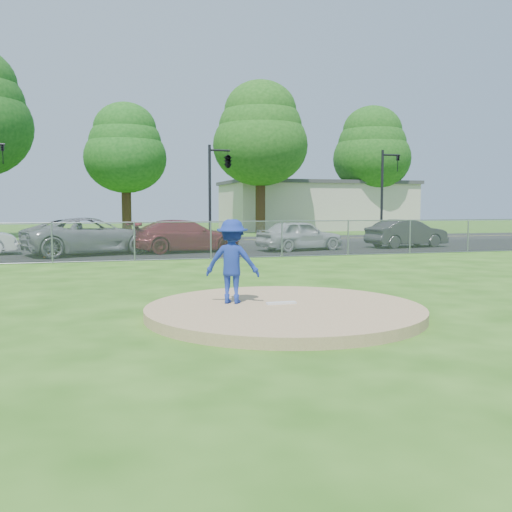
% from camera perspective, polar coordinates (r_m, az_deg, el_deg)
% --- Properties ---
extents(ground, '(120.00, 120.00, 0.00)m').
position_cam_1_polar(ground, '(20.78, -6.12, -0.87)').
color(ground, '#275813').
rests_on(ground, ground).
extents(pitchers_mound, '(5.40, 5.40, 0.20)m').
position_cam_1_polar(pitchers_mound, '(11.14, 2.86, -5.49)').
color(pitchers_mound, tan).
rests_on(pitchers_mound, ground).
extents(pitching_rubber, '(0.60, 0.15, 0.04)m').
position_cam_1_polar(pitching_rubber, '(11.31, 2.54, -4.72)').
color(pitching_rubber, white).
rests_on(pitching_rubber, pitchers_mound).
extents(chain_link_fence, '(40.00, 0.06, 1.50)m').
position_cam_1_polar(chain_link_fence, '(22.69, -7.02, 1.51)').
color(chain_link_fence, gray).
rests_on(chain_link_fence, ground).
extents(parking_lot, '(50.00, 8.00, 0.01)m').
position_cam_1_polar(parking_lot, '(27.18, -8.50, 0.50)').
color(parking_lot, black).
rests_on(parking_lot, ground).
extents(street, '(60.00, 7.00, 0.01)m').
position_cam_1_polar(street, '(34.61, -10.14, 1.45)').
color(street, black).
rests_on(street, ground).
extents(commercial_building, '(16.40, 9.40, 4.30)m').
position_cam_1_polar(commercial_building, '(52.17, 5.97, 5.06)').
color(commercial_building, '#BEB6A2').
rests_on(commercial_building, ground).
extents(tree_center, '(6.16, 6.16, 9.84)m').
position_cam_1_polar(tree_center, '(44.64, -12.93, 10.50)').
color(tree_center, '#352213').
rests_on(tree_center, ground).
extents(tree_right, '(7.28, 7.28, 11.63)m').
position_cam_1_polar(tree_right, '(44.53, 0.45, 12.18)').
color(tree_right, '#352013').
rests_on(tree_right, ground).
extents(tree_far_right, '(6.72, 6.72, 10.74)m').
position_cam_1_polar(tree_far_right, '(51.35, 11.51, 10.46)').
color(tree_far_right, '#332312').
rests_on(tree_far_right, ground).
extents(traffic_signal_center, '(1.42, 2.48, 5.60)m').
position_cam_1_polar(traffic_signal_center, '(33.32, -3.01, 9.31)').
color(traffic_signal_center, black).
rests_on(traffic_signal_center, ground).
extents(traffic_signal_right, '(1.28, 0.20, 5.60)m').
position_cam_1_polar(traffic_signal_right, '(36.95, 12.82, 6.84)').
color(traffic_signal_right, black).
rests_on(traffic_signal_right, ground).
extents(pitcher, '(1.24, 1.01, 1.67)m').
position_cam_1_polar(pitcher, '(11.33, -2.39, -0.54)').
color(pitcher, navy).
rests_on(pitcher, pitchers_mound).
extents(traffic_cone, '(0.36, 0.36, 0.69)m').
position_cam_1_polar(traffic_cone, '(25.00, -20.12, 0.67)').
color(traffic_cone, orange).
rests_on(traffic_cone, parking_lot).
extents(parked_car_gray, '(6.33, 4.35, 1.61)m').
position_cam_1_polar(parked_car_gray, '(25.91, -16.10, 1.93)').
color(parked_car_gray, gray).
rests_on(parked_car_gray, parking_lot).
extents(parked_car_darkred, '(5.36, 2.82, 1.48)m').
position_cam_1_polar(parked_car_darkred, '(26.35, -7.06, 2.01)').
color(parked_car_darkred, maroon).
rests_on(parked_car_darkred, parking_lot).
extents(parked_car_pearl, '(4.51, 2.60, 1.44)m').
position_cam_1_polar(parked_car_pearl, '(27.32, 4.40, 2.10)').
color(parked_car_pearl, '#B6B8BA').
rests_on(parked_car_pearl, parking_lot).
extents(parked_car_charcoal, '(4.46, 2.10, 1.41)m').
position_cam_1_polar(parked_car_charcoal, '(30.29, 14.83, 2.20)').
color(parked_car_charcoal, '#29292C').
rests_on(parked_car_charcoal, parking_lot).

